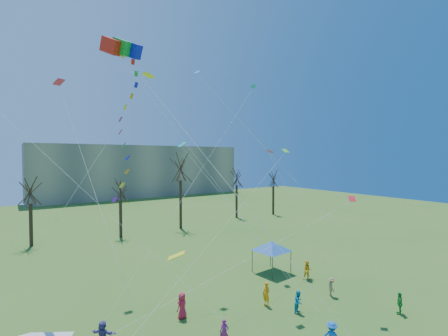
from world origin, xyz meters
TOP-DOWN VIEW (x-y plane):
  - distant_building at (22.00, 82.00)m, footprint 60.00×14.00m
  - bare_tree_row at (3.08, 35.98)m, footprint 68.25×9.17m
  - big_box_kite at (-5.22, 6.76)m, footprint 5.28×6.19m
  - canopy_tent_blue at (10.89, 12.89)m, footprint 4.19×4.19m
  - festival_crowd at (0.16, 5.59)m, footprint 26.65×10.01m
  - small_kites_aloft at (0.13, 10.56)m, footprint 29.74×19.17m

SIDE VIEW (x-z plane):
  - festival_crowd at x=0.16m, z-range -0.07..1.79m
  - canopy_tent_blue at x=10.89m, z-range 1.10..4.25m
  - bare_tree_row at x=3.08m, z-range 1.20..13.48m
  - distant_building at x=22.00m, z-range 0.00..15.00m
  - small_kites_aloft at x=0.13m, z-range -2.78..28.27m
  - big_box_kite at x=-5.22m, z-range 3.11..23.10m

